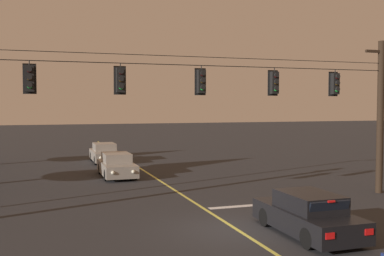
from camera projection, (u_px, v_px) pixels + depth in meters
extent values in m
plane|color=#28282B|center=(237.00, 230.00, 15.39)|extent=(180.00, 180.00, 0.00)
cube|color=#D1C64C|center=(163.00, 183.00, 24.71)|extent=(0.14, 60.00, 0.01)
cube|color=silver|center=(247.00, 206.00, 19.05)|extent=(3.40, 0.36, 0.01)
cylinder|color=#2D2116|center=(380.00, 117.00, 21.71)|extent=(0.32, 0.32, 7.23)
cube|color=#2D2116|center=(382.00, 52.00, 21.55)|extent=(1.80, 0.12, 0.12)
cylinder|color=slate|center=(381.00, 59.00, 21.57)|extent=(0.12, 0.12, 0.18)
cylinder|color=black|center=(200.00, 65.00, 18.73)|extent=(18.25, 0.03, 0.03)
cylinder|color=black|center=(200.00, 57.00, 18.71)|extent=(18.25, 0.02, 0.02)
cylinder|color=black|center=(29.00, 63.00, 16.66)|extent=(0.04, 0.04, 0.18)
cube|color=black|center=(30.00, 79.00, 16.69)|extent=(0.32, 0.26, 0.96)
cube|color=black|center=(30.00, 79.00, 16.83)|extent=(0.48, 0.03, 1.12)
sphere|color=#380A0A|center=(29.00, 70.00, 16.52)|extent=(0.17, 0.17, 0.17)
cylinder|color=black|center=(29.00, 69.00, 16.48)|extent=(0.20, 0.10, 0.20)
sphere|color=#3D280A|center=(29.00, 78.00, 16.54)|extent=(0.17, 0.17, 0.17)
cylinder|color=black|center=(29.00, 77.00, 16.50)|extent=(0.20, 0.10, 0.20)
sphere|color=#1ED83F|center=(30.00, 86.00, 16.55)|extent=(0.17, 0.17, 0.17)
cylinder|color=black|center=(29.00, 85.00, 16.51)|extent=(0.20, 0.10, 0.20)
cylinder|color=black|center=(120.00, 65.00, 17.71)|extent=(0.04, 0.04, 0.18)
cube|color=black|center=(120.00, 80.00, 17.74)|extent=(0.32, 0.26, 0.96)
cube|color=black|center=(120.00, 80.00, 17.87)|extent=(0.48, 0.03, 1.12)
sphere|color=#380A0A|center=(121.00, 72.00, 17.57)|extent=(0.17, 0.17, 0.17)
cylinder|color=black|center=(121.00, 71.00, 17.53)|extent=(0.20, 0.10, 0.20)
sphere|color=#3D280A|center=(121.00, 80.00, 17.59)|extent=(0.17, 0.17, 0.17)
cylinder|color=black|center=(121.00, 79.00, 17.55)|extent=(0.20, 0.10, 0.20)
sphere|color=#1ED83F|center=(121.00, 87.00, 17.60)|extent=(0.17, 0.17, 0.17)
cylinder|color=black|center=(121.00, 86.00, 17.56)|extent=(0.20, 0.10, 0.20)
cylinder|color=black|center=(201.00, 68.00, 18.76)|extent=(0.04, 0.04, 0.18)
cube|color=black|center=(201.00, 82.00, 18.79)|extent=(0.32, 0.26, 0.96)
cube|color=black|center=(200.00, 82.00, 18.92)|extent=(0.48, 0.03, 1.12)
sphere|color=#380A0A|center=(203.00, 74.00, 18.62)|extent=(0.17, 0.17, 0.17)
cylinder|color=black|center=(203.00, 73.00, 18.58)|extent=(0.20, 0.10, 0.20)
sphere|color=#3D280A|center=(203.00, 81.00, 18.64)|extent=(0.17, 0.17, 0.17)
cylinder|color=black|center=(203.00, 80.00, 18.60)|extent=(0.20, 0.10, 0.20)
sphere|color=#1ED83F|center=(203.00, 88.00, 18.65)|extent=(0.17, 0.17, 0.17)
cylinder|color=black|center=(203.00, 87.00, 18.61)|extent=(0.20, 0.10, 0.20)
cylinder|color=black|center=(274.00, 70.00, 19.82)|extent=(0.04, 0.04, 0.18)
cube|color=black|center=(274.00, 83.00, 19.85)|extent=(0.32, 0.26, 0.96)
cube|color=black|center=(273.00, 83.00, 19.99)|extent=(0.48, 0.03, 1.12)
sphere|color=#380A0A|center=(276.00, 76.00, 19.68)|extent=(0.17, 0.17, 0.17)
cylinder|color=black|center=(277.00, 75.00, 19.64)|extent=(0.20, 0.10, 0.20)
sphere|color=#3D280A|center=(276.00, 83.00, 19.70)|extent=(0.17, 0.17, 0.17)
cylinder|color=black|center=(277.00, 82.00, 19.66)|extent=(0.20, 0.10, 0.20)
sphere|color=#1ED83F|center=(276.00, 89.00, 19.71)|extent=(0.17, 0.17, 0.17)
cylinder|color=black|center=(277.00, 88.00, 19.67)|extent=(0.20, 0.10, 0.20)
cylinder|color=black|center=(335.00, 71.00, 20.80)|extent=(0.04, 0.04, 0.18)
cube|color=black|center=(335.00, 84.00, 20.83)|extent=(0.32, 0.26, 0.96)
cube|color=black|center=(333.00, 84.00, 20.96)|extent=(0.48, 0.03, 1.12)
sphere|color=#380A0A|center=(337.00, 77.00, 20.66)|extent=(0.17, 0.17, 0.17)
cylinder|color=black|center=(338.00, 76.00, 20.62)|extent=(0.20, 0.10, 0.20)
sphere|color=#3D280A|center=(337.00, 84.00, 20.67)|extent=(0.17, 0.17, 0.17)
cylinder|color=black|center=(338.00, 83.00, 20.63)|extent=(0.20, 0.10, 0.20)
sphere|color=#1ED83F|center=(337.00, 90.00, 20.69)|extent=(0.17, 0.17, 0.17)
cylinder|color=black|center=(338.00, 89.00, 20.65)|extent=(0.20, 0.10, 0.20)
cube|color=black|center=(307.00, 219.00, 14.76)|extent=(1.80, 4.30, 0.68)
cube|color=black|center=(309.00, 201.00, 14.62)|extent=(1.51, 2.15, 0.54)
cube|color=black|center=(294.00, 196.00, 15.51)|extent=(1.40, 0.21, 0.48)
cube|color=black|center=(329.00, 208.00, 13.61)|extent=(1.37, 0.18, 0.46)
cylinder|color=black|center=(266.00, 217.00, 15.79)|extent=(0.22, 0.64, 0.64)
cylinder|color=black|center=(306.00, 214.00, 16.28)|extent=(0.22, 0.64, 0.64)
cylinder|color=black|center=(309.00, 238.00, 13.26)|extent=(0.22, 0.64, 0.64)
cylinder|color=black|center=(354.00, 234.00, 13.76)|extent=(0.22, 0.64, 0.64)
cube|color=red|center=(330.00, 236.00, 12.50)|extent=(0.28, 0.03, 0.18)
cube|color=red|center=(369.00, 232.00, 12.91)|extent=(0.28, 0.03, 0.18)
cube|color=red|center=(331.00, 201.00, 13.50)|extent=(0.24, 0.04, 0.06)
cube|color=gray|center=(117.00, 168.00, 26.79)|extent=(1.80, 4.30, 0.68)
cube|color=gray|center=(116.00, 158.00, 26.87)|extent=(1.51, 2.15, 0.54)
cube|color=black|center=(119.00, 159.00, 25.98)|extent=(1.40, 0.21, 0.48)
cube|color=black|center=(114.00, 156.00, 27.88)|extent=(1.37, 0.18, 0.46)
cylinder|color=black|center=(135.00, 174.00, 25.78)|extent=(0.22, 0.64, 0.64)
cylinder|color=black|center=(106.00, 175.00, 25.29)|extent=(0.22, 0.64, 0.64)
cylinder|color=black|center=(126.00, 168.00, 28.31)|extent=(0.22, 0.64, 0.64)
cylinder|color=black|center=(100.00, 169.00, 27.81)|extent=(0.22, 0.64, 0.64)
sphere|color=white|center=(133.00, 172.00, 24.90)|extent=(0.20, 0.20, 0.20)
sphere|color=white|center=(113.00, 173.00, 24.55)|extent=(0.20, 0.20, 0.20)
cube|color=gray|center=(105.00, 155.00, 33.74)|extent=(1.80, 4.30, 0.68)
cube|color=gray|center=(104.00, 147.00, 33.83)|extent=(1.51, 2.15, 0.54)
cube|color=black|center=(106.00, 148.00, 32.94)|extent=(1.40, 0.21, 0.48)
cube|color=black|center=(102.00, 146.00, 34.84)|extent=(1.37, 0.18, 0.46)
cylinder|color=black|center=(118.00, 159.00, 32.74)|extent=(0.22, 0.64, 0.64)
cylinder|color=black|center=(96.00, 160.00, 32.24)|extent=(0.22, 0.64, 0.64)
cylinder|color=black|center=(113.00, 155.00, 35.27)|extent=(0.22, 0.64, 0.64)
cylinder|color=black|center=(92.00, 156.00, 34.77)|extent=(0.22, 0.64, 0.64)
sphere|color=white|center=(117.00, 157.00, 31.86)|extent=(0.20, 0.20, 0.20)
sphere|color=white|center=(101.00, 158.00, 31.51)|extent=(0.20, 0.20, 0.20)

